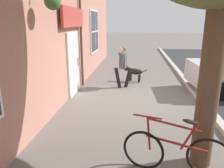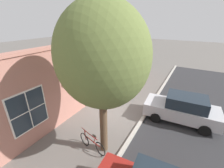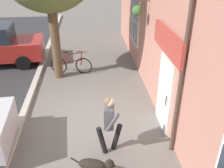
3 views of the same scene
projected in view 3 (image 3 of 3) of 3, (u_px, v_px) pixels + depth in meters
ground_plane at (88, 118)px, 7.67m from camera, size 90.00×90.00×0.00m
storefront_facade at (170, 43)px, 6.76m from camera, size 0.95×18.00×4.68m
pedestrian_walking at (109, 121)px, 5.99m from camera, size 0.68×0.60×1.58m
dog_on_leash at (96, 165)px, 5.40m from camera, size 1.01×0.46×0.66m
leaning_bicycle at (71, 65)px, 10.34m from camera, size 1.72×0.36×1.00m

